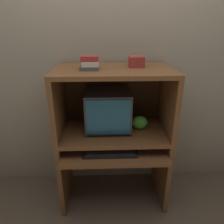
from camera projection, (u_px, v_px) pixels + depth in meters
name	position (u px, v px, depth m)	size (l,w,h in m)	color
ground_plane	(115.00, 215.00, 2.04)	(12.00, 12.00, 0.00)	brown
wall_back	(112.00, 63.00, 2.07)	(6.00, 0.06, 2.60)	gray
desk_base	(114.00, 166.00, 2.09)	(0.99, 0.61, 0.62)	brown
desk_monitor_shelf	(114.00, 133.00, 2.00)	(0.99, 0.54, 0.12)	brown
hutch_upper	(114.00, 89.00, 1.87)	(0.99, 0.54, 0.57)	brown
crt_monitor	(108.00, 109.00, 1.97)	(0.40, 0.38, 0.36)	#333338
keyboard	(111.00, 152.00, 1.87)	(0.46, 0.17, 0.03)	black
mouse	(145.00, 150.00, 1.89)	(0.06, 0.04, 0.03)	#28282B
snack_bag	(140.00, 123.00, 2.00)	(0.15, 0.11, 0.12)	green
book_stack	(90.00, 63.00, 1.69)	(0.15, 0.11, 0.11)	#4C4C51
storage_box	(136.00, 62.00, 1.80)	(0.12, 0.11, 0.09)	maroon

